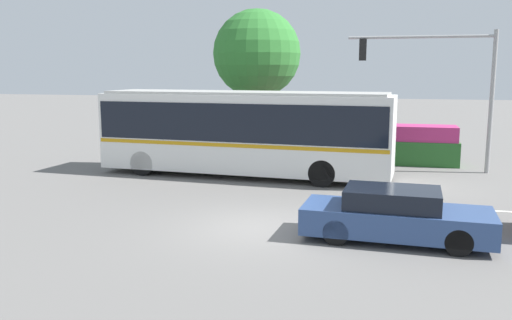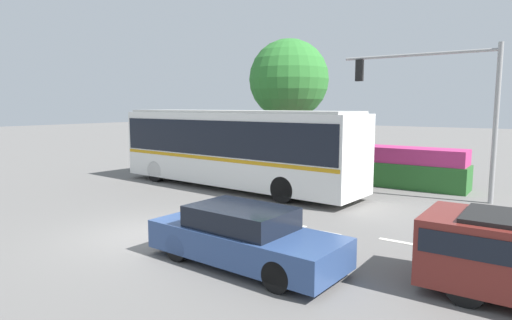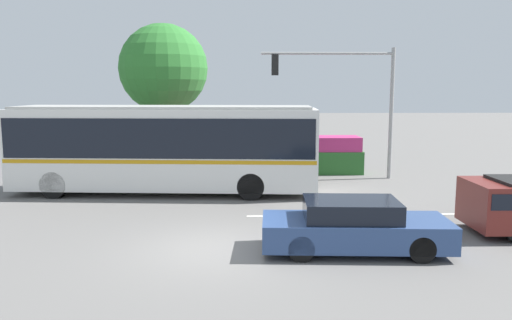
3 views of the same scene
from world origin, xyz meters
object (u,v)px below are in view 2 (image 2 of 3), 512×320
object	(u,v)px
traffic_light_pole	(447,95)
street_tree_left	(289,80)
city_bus	(235,144)
sedan_foreground	(244,237)

from	to	relation	value
traffic_light_pole	street_tree_left	bearing A→B (deg)	-20.23
city_bus	street_tree_left	xyz separation A→B (m)	(-0.98, 6.25, 3.11)
traffic_light_pole	city_bus	bearing A→B (deg)	20.36
traffic_light_pole	street_tree_left	xyz separation A→B (m)	(-8.94, 3.29, 1.05)
sedan_foreground	street_tree_left	size ratio (longest dim) A/B	0.65
sedan_foreground	traffic_light_pole	xyz separation A→B (m)	(2.13, 10.19, 3.35)
city_bus	street_tree_left	world-z (taller)	street_tree_left
street_tree_left	traffic_light_pole	bearing A→B (deg)	-20.23
city_bus	sedan_foreground	size ratio (longest dim) A/B	2.52
city_bus	sedan_foreground	xyz separation A→B (m)	(5.83, -7.24, -1.29)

